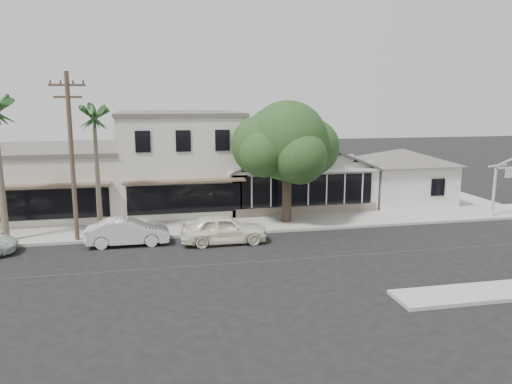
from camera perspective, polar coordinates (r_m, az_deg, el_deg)
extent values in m
plane|color=black|center=(23.92, 0.65, -7.95)|extent=(140.00, 140.00, 0.00)
cube|color=#9E9991|center=(29.99, -17.44, -4.45)|extent=(90.00, 3.50, 0.15)
cube|color=silver|center=(36.55, 4.02, 0.94)|extent=(10.00, 8.00, 3.00)
cube|color=black|center=(32.68, 5.98, 0.21)|extent=(8.80, 0.10, 2.00)
cube|color=#60564C|center=(32.97, 5.93, -2.19)|extent=(9.60, 0.18, 0.70)
cube|color=silver|center=(38.71, 16.19, 1.08)|extent=(6.00, 6.00, 3.00)
cube|color=white|center=(35.28, 25.54, -0.18)|extent=(0.12, 0.12, 3.30)
cube|color=beige|center=(35.95, -8.77, 3.50)|extent=(8.00, 10.00, 6.50)
cube|color=beige|center=(36.73, -22.88, 1.12)|extent=(10.00, 10.00, 4.20)
cylinder|color=brown|center=(27.80, -20.28, 3.52)|extent=(0.24, 0.24, 9.00)
cube|color=brown|center=(27.63, -20.79, 11.36)|extent=(1.80, 0.12, 0.12)
cube|color=brown|center=(27.62, -20.71, 10.12)|extent=(1.40, 0.12, 0.12)
imported|color=white|center=(26.71, -3.72, -4.23)|extent=(4.61, 1.87, 1.57)
imported|color=silver|center=(27.22, -14.45, -4.43)|extent=(4.31, 1.53, 1.41)
cylinder|color=#47352B|center=(30.70, 3.53, -0.92)|extent=(0.56, 0.56, 2.98)
sphere|color=#193B18|center=(30.19, 3.61, 5.85)|extent=(4.85, 4.85, 4.85)
sphere|color=#193B18|center=(31.25, 6.30, 5.11)|extent=(3.54, 3.54, 3.54)
sphere|color=#193B18|center=(30.21, 0.68, 5.34)|extent=(3.73, 3.73, 3.73)
sphere|color=#193B18|center=(29.04, 5.04, 3.98)|extent=(3.17, 3.17, 3.17)
sphere|color=#193B18|center=(31.46, 1.90, 6.57)|extent=(3.35, 3.35, 3.35)
sphere|color=#193B18|center=(31.70, 4.95, 7.24)|extent=(2.98, 2.98, 2.98)
sphere|color=#193B18|center=(29.12, 0.80, 4.41)|extent=(2.80, 2.80, 2.80)
cone|color=#726651|center=(28.65, -17.64, 1.33)|extent=(0.33, 0.33, 6.49)
cone|color=#726651|center=(29.31, -27.15, 1.20)|extent=(0.40, 0.40, 6.83)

